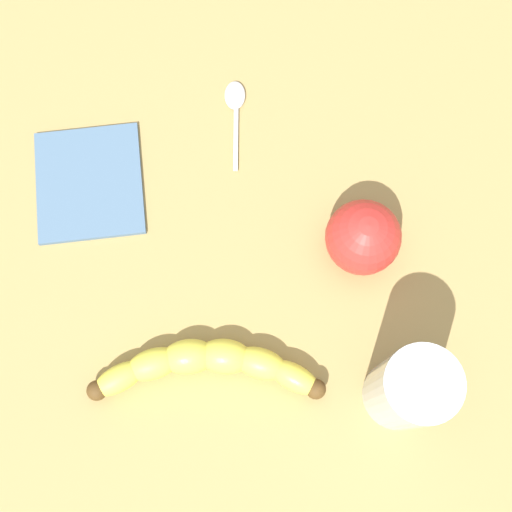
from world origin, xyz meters
The scene contains 6 objects.
wooden_tabletop centered at (0.00, 0.00, 1.50)cm, with size 120.00×120.00×3.00cm, color #A18950.
banana centered at (-3.50, -5.18, 4.80)cm, with size 24.28×7.01×3.61cm.
smoothie_glass centered at (16.03, -8.56, 9.04)cm, with size 7.18×7.18×12.79cm.
apple_fruit centered at (13.07, 7.36, 6.99)cm, with size 7.97×7.97×7.97cm, color red.
teaspoon centered at (0.33, 25.36, 3.40)cm, with size 2.52×11.24×0.80cm.
folded_napkin centered at (-16.53, 15.72, 3.30)cm, with size 11.75×13.23×0.60cm, color slate.
Camera 1 is at (1.29, -13.74, 77.53)cm, focal length 49.74 mm.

